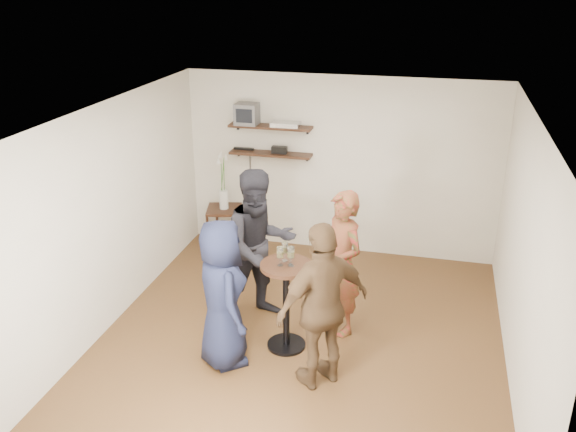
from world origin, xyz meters
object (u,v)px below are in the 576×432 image
object	(u,v)px
drinks_table	(286,294)
person_navy	(222,294)
side_table	(224,214)
person_plaid	(342,263)
person_dark	(260,246)
radio	(279,150)
person_brown	(323,306)
crt_monitor	(247,114)
dvd_deck	(286,124)

from	to	relation	value
drinks_table	person_navy	world-z (taller)	person_navy
side_table	person_plaid	world-z (taller)	person_plaid
side_table	person_dark	size ratio (longest dim) A/B	0.33
radio	person_dark	bearing A→B (deg)	-81.81
side_table	person_brown	bearing A→B (deg)	-54.56
crt_monitor	person_navy	size ratio (longest dim) A/B	0.20
person_navy	person_brown	bearing A→B (deg)	-130.84
person_plaid	person_dark	distance (m)	0.98
crt_monitor	dvd_deck	size ratio (longest dim) A/B	0.80
drinks_table	person_plaid	size ratio (longest dim) A/B	0.60
side_table	crt_monitor	bearing A→B (deg)	27.03
radio	person_dark	xyz separation A→B (m)	(0.29, -2.01, -0.59)
crt_monitor	person_dark	size ratio (longest dim) A/B	0.17
person_plaid	crt_monitor	bearing A→B (deg)	176.27
person_dark	person_brown	bearing A→B (deg)	-87.75
side_table	person_brown	distance (m)	3.58
crt_monitor	radio	world-z (taller)	crt_monitor
crt_monitor	dvd_deck	xyz separation A→B (m)	(0.56, 0.00, -0.12)
drinks_table	person_brown	xyz separation A→B (m)	(0.50, -0.51, 0.22)
person_plaid	person_navy	bearing A→B (deg)	-93.95
side_table	radio	bearing A→B (deg)	12.13
crt_monitor	person_navy	xyz separation A→B (m)	(0.64, -2.98, -1.20)
crt_monitor	drinks_table	distance (m)	3.14
crt_monitor	drinks_table	size ratio (longest dim) A/B	0.31
dvd_deck	person_navy	world-z (taller)	dvd_deck
crt_monitor	person_plaid	world-z (taller)	crt_monitor
side_table	person_brown	size ratio (longest dim) A/B	0.35
dvd_deck	radio	bearing A→B (deg)	180.00
person_brown	crt_monitor	bearing A→B (deg)	-105.02
dvd_deck	crt_monitor	bearing A→B (deg)	180.00
drinks_table	person_navy	xyz separation A→B (m)	(-0.58, -0.42, 0.16)
drinks_table	person_navy	distance (m)	0.73
person_plaid	person_navy	size ratio (longest dim) A/B	1.05
person_plaid	drinks_table	bearing A→B (deg)	-90.00
radio	person_brown	size ratio (longest dim) A/B	0.13
crt_monitor	side_table	distance (m)	1.56
radio	person_navy	size ratio (longest dim) A/B	0.13
crt_monitor	dvd_deck	world-z (taller)	crt_monitor
person_brown	radio	bearing A→B (deg)	-112.14
crt_monitor	person_brown	size ratio (longest dim) A/B	0.18
person_brown	side_table	bearing A→B (deg)	-98.81
crt_monitor	person_plaid	bearing A→B (deg)	-49.90
crt_monitor	drinks_table	world-z (taller)	crt_monitor
dvd_deck	person_brown	world-z (taller)	dvd_deck
person_brown	person_dark	bearing A→B (deg)	-92.25
person_dark	person_brown	world-z (taller)	person_dark
person_dark	crt_monitor	bearing A→B (deg)	70.98
side_table	person_plaid	size ratio (longest dim) A/B	0.36
drinks_table	dvd_deck	bearing A→B (deg)	104.33
radio	person_navy	distance (m)	3.07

